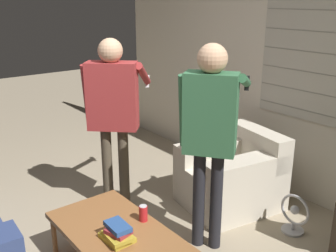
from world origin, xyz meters
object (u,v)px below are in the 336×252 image
Objects in this scene: coffee_table at (119,236)px; person_left_standing at (113,104)px; book_stack at (118,234)px; armchair_beige at (233,176)px; floor_fan at (294,215)px; person_right_standing at (210,123)px; soda_can at (143,213)px.

coffee_table is 0.72× the size of person_left_standing.
book_stack is at bearing -77.28° from person_left_standing.
armchair_beige is at bearing 101.56° from book_stack.
book_stack is 0.71× the size of floor_fan.
person_left_standing is (-0.67, -0.95, 0.75)m from armchair_beige.
person_right_standing reaches higher than floor_fan.
person_right_standing is at bearing 82.62° from coffee_table.
person_right_standing reaches higher than book_stack.
armchair_beige is at bearing 79.73° from person_right_standing.
armchair_beige is at bearing -175.19° from floor_fan.
person_right_standing is 0.86m from soda_can.
coffee_table is 4.63× the size of book_stack.
soda_can reaches higher than floor_fan.
coffee_table is 0.71× the size of person_right_standing.
person_left_standing is 4.60× the size of floor_fan.
armchair_beige is 1.26m from soda_can.
armchair_beige reaches higher than book_stack.
book_stack is at bearing -35.34° from coffee_table.
person_right_standing reaches higher than soda_can.
coffee_table is 0.25m from soda_can.
armchair_beige is 0.83× the size of coffee_table.
coffee_table reaches higher than floor_fan.
person_right_standing is 13.46× the size of soda_can.
person_right_standing is 6.55× the size of book_stack.
book_stack is (0.31, -1.53, 0.12)m from armchair_beige.
person_left_standing is at bearing -143.50° from floor_fan.
floor_fan is (0.47, 1.30, -0.28)m from soda_can.
armchair_beige is at bearing 7.84° from person_left_standing.
floor_fan is at bearing 76.84° from book_stack.
floor_fan is (1.36, 1.01, -0.90)m from person_left_standing.
person_right_standing is (1.01, 0.27, 0.02)m from person_left_standing.
soda_can is at bearing 109.99° from armchair_beige.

